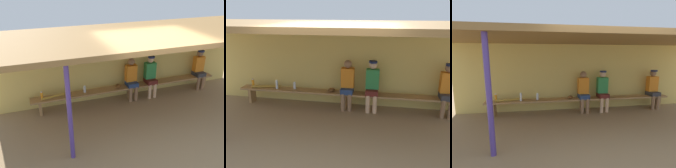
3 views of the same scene
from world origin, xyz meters
TOP-DOWN VIEW (x-y plane):
  - ground_plane at (0.00, 0.00)m, footprint 24.00×24.00m
  - back_wall at (0.00, 2.00)m, footprint 8.00×0.20m
  - dugout_roof at (0.00, 0.70)m, footprint 8.00×2.80m
  - bench at (0.00, 1.55)m, footprint 6.00×0.36m
  - player_leftmost at (0.05, 1.55)m, footprint 0.34×0.42m
  - player_in_red at (2.55, 1.55)m, footprint 0.34×0.42m
  - player_rightmost at (0.71, 1.55)m, footprint 0.34×0.42m
  - water_bottle_green at (-1.44, 1.58)m, footprint 0.08×0.08m
  - water_bottle_clear at (-1.93, 1.51)m, footprint 0.07×0.07m
  - water_bottle_orange at (-2.67, 1.52)m, footprint 0.07×0.07m
  - baseball_glove_tan at (-0.39, 1.56)m, footprint 0.25×0.29m
  - baseball_bat at (-2.29, 1.55)m, footprint 0.81×0.22m

SIDE VIEW (x-z plane):
  - ground_plane at x=0.00m, z-range 0.00..0.00m
  - bench at x=0.00m, z-range 0.16..0.62m
  - baseball_bat at x=-2.29m, z-range 0.46..0.53m
  - baseball_glove_tan at x=-0.39m, z-range 0.46..0.55m
  - water_bottle_green at x=-1.44m, z-range 0.45..0.66m
  - water_bottle_orange at x=-2.67m, z-range 0.45..0.70m
  - water_bottle_clear at x=-1.93m, z-range 0.45..0.71m
  - player_leftmost at x=0.05m, z-range 0.06..1.40m
  - player_in_red at x=2.55m, z-range 0.07..1.42m
  - player_rightmost at x=0.71m, z-range 0.07..1.42m
  - back_wall at x=0.00m, z-range 0.00..2.20m
  - dugout_roof at x=0.00m, z-range 2.20..2.32m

